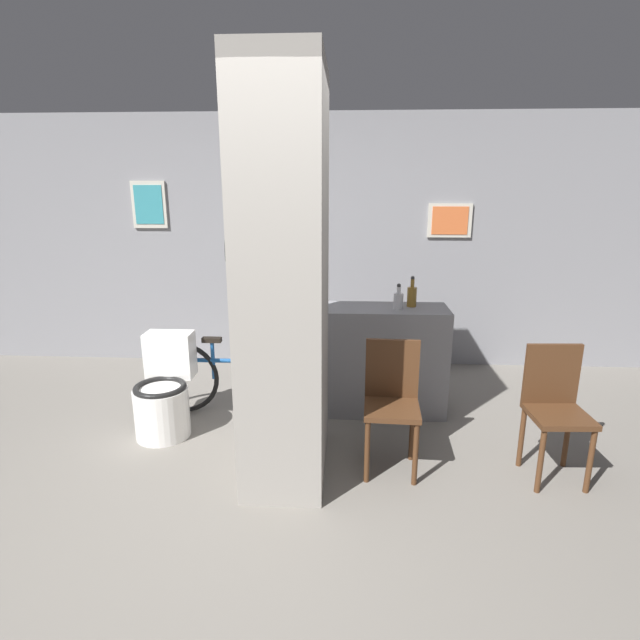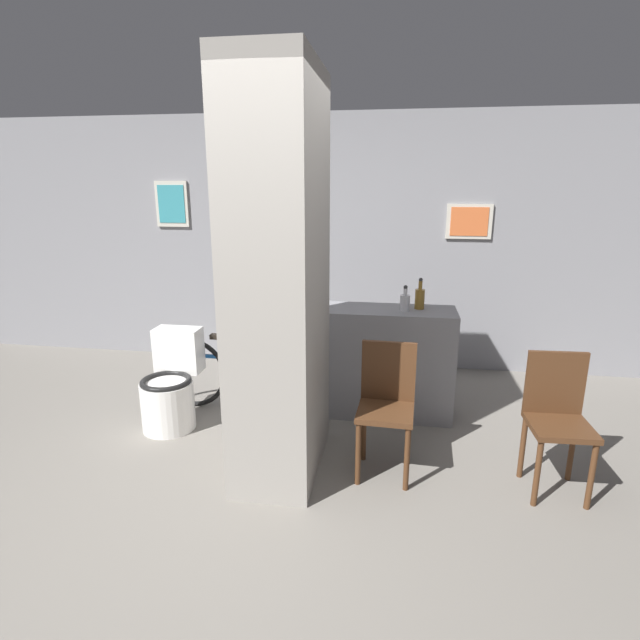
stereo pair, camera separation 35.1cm
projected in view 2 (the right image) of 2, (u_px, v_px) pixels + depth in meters
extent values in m
plane|color=slate|center=(254.00, 503.00, 3.09)|extent=(14.00, 14.00, 0.00)
cube|color=gray|center=(320.00, 244.00, 5.25)|extent=(8.00, 0.06, 2.60)
cube|color=beige|center=(172.00, 204.00, 5.34)|extent=(0.36, 0.02, 0.48)
cube|color=teal|center=(171.00, 204.00, 5.33)|extent=(0.30, 0.01, 0.39)
cube|color=beige|center=(469.00, 221.00, 4.92)|extent=(0.44, 0.02, 0.34)
cube|color=#D86633|center=(469.00, 222.00, 4.91)|extent=(0.36, 0.01, 0.28)
cube|color=gray|center=(280.00, 282.00, 3.19)|extent=(0.51, 0.96, 2.60)
cylinder|color=black|center=(227.00, 246.00, 2.98)|extent=(0.03, 0.40, 0.40)
cylinder|color=red|center=(225.00, 246.00, 2.99)|extent=(0.01, 0.07, 0.07)
cube|color=gray|center=(383.00, 362.00, 4.21)|extent=(1.16, 0.44, 0.92)
cylinder|color=white|center=(168.00, 405.00, 3.99)|extent=(0.42, 0.42, 0.39)
torus|color=black|center=(166.00, 381.00, 3.94)|extent=(0.40, 0.40, 0.04)
cube|color=white|center=(179.00, 350.00, 4.15)|extent=(0.38, 0.20, 0.37)
cylinder|color=#4C2D19|center=(358.00, 454.00, 3.23)|extent=(0.04, 0.04, 0.44)
cylinder|color=#4C2D19|center=(407.00, 459.00, 3.17)|extent=(0.04, 0.04, 0.44)
cylinder|color=#4C2D19|center=(364.00, 431.00, 3.53)|extent=(0.04, 0.04, 0.44)
cylinder|color=#4C2D19|center=(409.00, 436.00, 3.46)|extent=(0.04, 0.04, 0.44)
cube|color=#4C2D19|center=(385.00, 412.00, 3.28)|extent=(0.38, 0.38, 0.04)
cube|color=#4C2D19|center=(389.00, 371.00, 3.38)|extent=(0.37, 0.05, 0.42)
cylinder|color=#4C2D19|center=(537.00, 473.00, 3.01)|extent=(0.04, 0.04, 0.44)
cylinder|color=#4C2D19|center=(591.00, 476.00, 2.98)|extent=(0.04, 0.04, 0.44)
cylinder|color=#4C2D19|center=(523.00, 447.00, 3.31)|extent=(0.04, 0.04, 0.44)
cylinder|color=#4C2D19|center=(572.00, 450.00, 3.28)|extent=(0.04, 0.04, 0.44)
cube|color=#4C2D19|center=(560.00, 427.00, 3.08)|extent=(0.38, 0.38, 0.04)
cube|color=#4C2D19|center=(555.00, 383.00, 3.19)|extent=(0.37, 0.05, 0.42)
torus|color=black|center=(192.00, 373.00, 4.36)|extent=(0.63, 0.04, 0.63)
torus|color=black|center=(315.00, 380.00, 4.20)|extent=(0.63, 0.04, 0.63)
cylinder|color=#194C8C|center=(252.00, 359.00, 4.23)|extent=(1.00, 0.04, 0.04)
cylinder|color=#194C8C|center=(221.00, 357.00, 4.27)|extent=(0.03, 0.03, 0.32)
cylinder|color=#194C8C|center=(308.00, 362.00, 4.16)|extent=(0.03, 0.03, 0.29)
cube|color=black|center=(220.00, 337.00, 4.23)|extent=(0.16, 0.06, 0.04)
cylinder|color=#262626|center=(308.00, 345.00, 4.12)|extent=(0.03, 0.42, 0.03)
cylinder|color=olive|center=(420.00, 299.00, 4.07)|extent=(0.08, 0.08, 0.16)
cylinder|color=olive|center=(420.00, 285.00, 4.04)|extent=(0.03, 0.03, 0.07)
sphere|color=#333333|center=(421.00, 280.00, 4.03)|extent=(0.03, 0.03, 0.03)
cylinder|color=silver|center=(405.00, 303.00, 4.01)|extent=(0.08, 0.08, 0.13)
cylinder|color=silver|center=(405.00, 292.00, 3.99)|extent=(0.03, 0.03, 0.06)
sphere|color=#333333|center=(406.00, 287.00, 3.98)|extent=(0.03, 0.03, 0.03)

